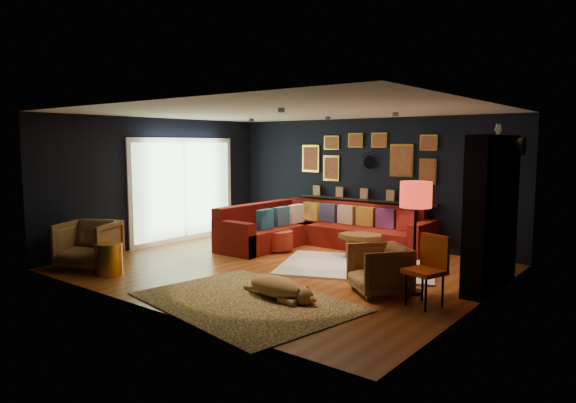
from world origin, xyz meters
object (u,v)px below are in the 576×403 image
Objects in this scene: armchair_right at (379,267)px; gold_stool at (109,259)px; sectional at (316,231)px; orange_chair at (429,264)px; coffee_table at (360,239)px; dog at (276,283)px; armchair_left at (88,242)px; floor_lamp at (416,200)px; pouf at (279,240)px.

gold_stool is at bearing -116.97° from armchair_right.
orange_chair is at bearing -33.71° from sectional.
dog is at bearing -83.19° from coffee_table.
armchair_left is 0.69× the size of dog.
floor_lamp is (0.37, 0.30, 0.94)m from armchair_right.
dog is (2.89, 0.68, -0.04)m from gold_stool.
armchair_right is 0.82× the size of orange_chair.
armchair_right reaches higher than dog.
coffee_table is 0.61× the size of floor_lamp.
dog reaches higher than pouf.
dog is at bearing -51.34° from pouf.
armchair_left is at bearing -118.48° from pouf.
coffee_table is at bearing -17.99° from sectional.
armchair_right is at bearing -141.47° from floor_lamp.
orange_chair reaches higher than gold_stool.
armchair_left is 4.85m from armchair_right.
orange_chair reaches higher than armchair_left.
coffee_table is 1.64m from pouf.
armchair_right is (1.32, -1.74, 0.01)m from coffee_table.
floor_lamp reaches higher than coffee_table.
sectional is 0.89m from pouf.
armchair_right is at bearing -52.82° from coffee_table.
dog is (1.91, -2.39, 0.00)m from pouf.
orange_chair is at bearing -41.32° from coffee_table.
sectional reaches higher than coffee_table.
pouf is at bearing -165.73° from armchair_right.
orange_chair reaches higher than armchair_right.
orange_chair is (3.35, -2.23, 0.22)m from sectional.
armchair_right is at bearing -169.36° from orange_chair.
armchair_left is (-3.22, -3.44, 0.07)m from coffee_table.
pouf is 3.21m from gold_stool.
sectional is 4.10m from gold_stool.
coffee_table is (1.28, -0.42, 0.04)m from sectional.
coffee_table is 4.32m from gold_stool.
gold_stool is at bearing -30.22° from armchair_left.
sectional reaches higher than gold_stool.
sectional is 6.70× the size of gold_stool.
armchair_left is at bearing -157.84° from floor_lamp.
gold_stool is (-0.98, -3.06, 0.04)m from pouf.
sectional is at bearing 70.54° from pouf.
pouf is at bearing -165.15° from coffee_table.
dog is (-1.36, -1.36, -1.10)m from floor_lamp.
sectional is at bearing 162.74° from orange_chair.
floor_lamp is at bearing 25.62° from gold_stool.
armchair_right is 4.25m from gold_stool.
orange_chair is at bearing 36.13° from dog.
floor_lamp is (-0.37, 0.37, 0.77)m from orange_chair.
armchair_left is at bearing -163.28° from dog.
armchair_right reaches higher than pouf.
armchair_left is at bearing 176.85° from gold_stool.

